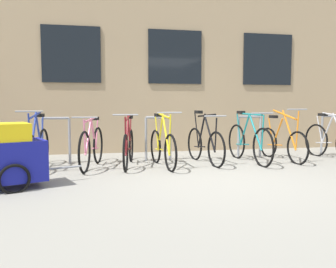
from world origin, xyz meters
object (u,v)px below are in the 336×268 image
object	(u,v)px
bicycle_orange	(282,142)
bike_trailer	(8,155)
bicycle_yellow	(162,147)
bicycle_blue	(37,147)
bicycle_teal	(249,142)
bicycle_black	(205,144)
bicycle_pink	(92,146)
bicycle_silver	(332,140)
bicycle_maroon	(129,146)

from	to	relation	value
bicycle_orange	bike_trailer	bearing A→B (deg)	-163.42
bicycle_yellow	bicycle_blue	world-z (taller)	bicycle_blue
bicycle_blue	bicycle_yellow	bearing A→B (deg)	-4.92
bike_trailer	bicycle_blue	bearing A→B (deg)	83.77
bicycle_yellow	bicycle_blue	distance (m)	2.24
bicycle_orange	bicycle_teal	size ratio (longest dim) A/B	0.92
bicycle_teal	bicycle_black	xyz separation A→B (m)	(-0.90, 0.05, -0.02)
bicycle_blue	bicycle_teal	xyz separation A→B (m)	(4.02, -0.03, 0.01)
bicycle_orange	bicycle_pink	bearing A→B (deg)	-179.48
bicycle_silver	bike_trailer	world-z (taller)	bicycle_silver
bicycle_orange	bicycle_pink	distance (m)	3.84
bicycle_black	bicycle_blue	bearing A→B (deg)	-179.65
bicycle_teal	bicycle_yellow	bearing A→B (deg)	-174.85
bicycle_blue	bicycle_teal	distance (m)	4.02
bicycle_black	bicycle_yellow	bearing A→B (deg)	-166.56
bicycle_black	bicycle_silver	world-z (taller)	bicycle_black
bicycle_silver	bicycle_blue	bearing A→B (deg)	179.81
bicycle_pink	bicycle_orange	bearing A→B (deg)	0.52
bike_trailer	bicycle_teal	bearing A→B (deg)	18.48
bicycle_teal	bicycle_black	size ratio (longest dim) A/B	1.12
bicycle_pink	bicycle_maroon	bearing A→B (deg)	2.03
bicycle_yellow	bicycle_silver	bearing A→B (deg)	2.69
bicycle_blue	bicycle_black	world-z (taller)	bicycle_blue
bicycle_silver	bicycle_black	bearing A→B (deg)	179.20
bicycle_yellow	bicycle_pink	size ratio (longest dim) A/B	0.95
bicycle_orange	bicycle_silver	size ratio (longest dim) A/B	0.99
bicycle_pink	bike_trailer	distance (m)	1.81
bicycle_pink	bicycle_maroon	xyz separation A→B (m)	(0.67, 0.02, -0.02)
bicycle_blue	bicycle_black	xyz separation A→B (m)	(3.11, 0.02, -0.01)
bicycle_teal	bicycle_maroon	xyz separation A→B (m)	(-2.39, 0.07, -0.03)
bicycle_teal	bike_trailer	distance (m)	4.40
bicycle_black	bicycle_silver	distance (m)	2.78
bicycle_teal	bicycle_maroon	bearing A→B (deg)	178.42
bicycle_yellow	bicycle_black	world-z (taller)	bicycle_black
bicycle_black	bicycle_maroon	bearing A→B (deg)	179.39
bicycle_black	bicycle_pink	bearing A→B (deg)	-179.79
bicycle_blue	bicycle_black	bearing A→B (deg)	0.35
bicycle_teal	bike_trailer	size ratio (longest dim) A/B	1.26
bike_trailer	bicycle_maroon	bearing A→B (deg)	39.37
bicycle_blue	bicycle_black	distance (m)	3.11
bicycle_silver	bicycle_pink	distance (m)	4.95
bicycle_orange	bicycle_teal	xyz separation A→B (m)	(-0.77, -0.08, 0.03)
bicycle_teal	bicycle_pink	world-z (taller)	bicycle_teal
bicycle_orange	bicycle_maroon	distance (m)	3.16
bicycle_maroon	bike_trailer	bearing A→B (deg)	-140.63
bicycle_blue	bike_trailer	bearing A→B (deg)	-96.23
bicycle_orange	bicycle_blue	bearing A→B (deg)	-179.45
bicycle_orange	bicycle_blue	distance (m)	4.78
bicycle_yellow	bicycle_blue	xyz separation A→B (m)	(-2.23, 0.19, 0.01)
bicycle_silver	bike_trailer	xyz separation A→B (m)	(-6.05, -1.41, 0.07)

